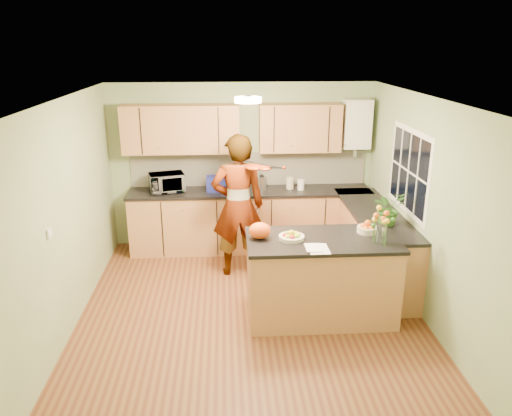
{
  "coord_description": "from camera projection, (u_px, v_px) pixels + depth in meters",
  "views": [
    {
      "loc": [
        -0.26,
        -5.23,
        3.08
      ],
      "look_at": [
        0.1,
        0.5,
        1.14
      ],
      "focal_mm": 35.0,
      "sensor_mm": 36.0,
      "label": 1
    }
  ],
  "objects": [
    {
      "name": "floor",
      "position": [
        250.0,
        312.0,
        5.94
      ],
      "size": [
        4.5,
        4.5,
        0.0
      ],
      "primitive_type": "plane",
      "color": "#5B2C1A",
      "rests_on": "ground"
    },
    {
      "name": "ceiling",
      "position": [
        249.0,
        99.0,
        5.14
      ],
      "size": [
        4.0,
        4.5,
        0.02
      ],
      "primitive_type": "cube",
      "color": "white",
      "rests_on": "wall_back"
    },
    {
      "name": "wall_back",
      "position": [
        242.0,
        165.0,
        7.67
      ],
      "size": [
        4.0,
        0.02,
        2.5
      ],
      "primitive_type": "cube",
      "color": "gray",
      "rests_on": "floor"
    },
    {
      "name": "wall_front",
      "position": [
        267.0,
        321.0,
        3.42
      ],
      "size": [
        4.0,
        0.02,
        2.5
      ],
      "primitive_type": "cube",
      "color": "gray",
      "rests_on": "floor"
    },
    {
      "name": "wall_left",
      "position": [
        67.0,
        217.0,
        5.42
      ],
      "size": [
        0.02,
        4.5,
        2.5
      ],
      "primitive_type": "cube",
      "color": "gray",
      "rests_on": "floor"
    },
    {
      "name": "wall_right",
      "position": [
        425.0,
        210.0,
        5.66
      ],
      "size": [
        0.02,
        4.5,
        2.5
      ],
      "primitive_type": "cube",
      "color": "gray",
      "rests_on": "floor"
    },
    {
      "name": "back_counter",
      "position": [
        250.0,
        219.0,
        7.64
      ],
      "size": [
        3.64,
        0.62,
        0.94
      ],
      "color": "#A97043",
      "rests_on": "floor"
    },
    {
      "name": "right_counter",
      "position": [
        373.0,
        245.0,
        6.7
      ],
      "size": [
        0.62,
        2.24,
        0.94
      ],
      "color": "#A97043",
      "rests_on": "floor"
    },
    {
      "name": "splashback",
      "position": [
        249.0,
        169.0,
        7.68
      ],
      "size": [
        3.6,
        0.02,
        0.52
      ],
      "primitive_type": "cube",
      "color": "white",
      "rests_on": "back_counter"
    },
    {
      "name": "upper_cabinets",
      "position": [
        230.0,
        128.0,
        7.31
      ],
      "size": [
        3.2,
        0.34,
        0.7
      ],
      "color": "#A97043",
      "rests_on": "wall_back"
    },
    {
      "name": "boiler",
      "position": [
        356.0,
        124.0,
        7.42
      ],
      "size": [
        0.4,
        0.3,
        0.86
      ],
      "color": "white",
      "rests_on": "wall_back"
    },
    {
      "name": "window_right",
      "position": [
        409.0,
        171.0,
        6.13
      ],
      "size": [
        0.01,
        1.3,
        1.05
      ],
      "color": "white",
      "rests_on": "wall_right"
    },
    {
      "name": "light_switch",
      "position": [
        49.0,
        233.0,
        4.84
      ],
      "size": [
        0.02,
        0.09,
        0.09
      ],
      "primitive_type": "cube",
      "color": "white",
      "rests_on": "wall_left"
    },
    {
      "name": "ceiling_lamp",
      "position": [
        248.0,
        100.0,
        5.44
      ],
      "size": [
        0.3,
        0.3,
        0.07
      ],
      "color": "#FFEABF",
      "rests_on": "ceiling"
    },
    {
      "name": "peninsula_island",
      "position": [
        321.0,
        278.0,
        5.73
      ],
      "size": [
        1.7,
        0.87,
        0.97
      ],
      "color": "#A97043",
      "rests_on": "floor"
    },
    {
      "name": "fruit_dish",
      "position": [
        292.0,
        236.0,
        5.54
      ],
      "size": [
        0.29,
        0.29,
        0.1
      ],
      "color": "beige",
      "rests_on": "peninsula_island"
    },
    {
      "name": "orange_bowl",
      "position": [
        368.0,
        228.0,
        5.73
      ],
      "size": [
        0.24,
        0.24,
        0.14
      ],
      "color": "beige",
      "rests_on": "peninsula_island"
    },
    {
      "name": "flower_vase",
      "position": [
        382.0,
        218.0,
        5.34
      ],
      "size": [
        0.24,
        0.24,
        0.45
      ],
      "rotation": [
        0.0,
        0.0,
        -0.13
      ],
      "color": "silver",
      "rests_on": "peninsula_island"
    },
    {
      "name": "orange_bag",
      "position": [
        260.0,
        231.0,
        5.55
      ],
      "size": [
        0.3,
        0.28,
        0.18
      ],
      "primitive_type": "ellipsoid",
      "rotation": [
        0.0,
        0.0,
        0.34
      ],
      "color": "#F85214",
      "rests_on": "peninsula_island"
    },
    {
      "name": "papers",
      "position": [
        319.0,
        249.0,
        5.28
      ],
      "size": [
        0.21,
        0.29,
        0.01
      ],
      "primitive_type": "cube",
      "color": "white",
      "rests_on": "peninsula_island"
    },
    {
      "name": "violinist",
      "position": [
        238.0,
        206.0,
        6.66
      ],
      "size": [
        0.74,
        0.52,
        1.95
      ],
      "primitive_type": "imported",
      "rotation": [
        0.0,
        0.0,
        3.21
      ],
      "color": "#DDA687",
      "rests_on": "floor"
    },
    {
      "name": "violin",
      "position": [
        254.0,
        167.0,
        6.28
      ],
      "size": [
        0.63,
        0.54,
        0.16
      ],
      "primitive_type": null,
      "rotation": [
        0.17,
        0.0,
        -0.61
      ],
      "color": "#4A0D04",
      "rests_on": "violinist"
    },
    {
      "name": "microwave",
      "position": [
        167.0,
        183.0,
        7.38
      ],
      "size": [
        0.57,
        0.46,
        0.28
      ],
      "primitive_type": "imported",
      "rotation": [
        0.0,
        0.0,
        0.27
      ],
      "color": "white",
      "rests_on": "back_counter"
    },
    {
      "name": "blue_box",
      "position": [
        216.0,
        184.0,
        7.42
      ],
      "size": [
        0.29,
        0.21,
        0.23
      ],
      "primitive_type": "cube",
      "rotation": [
        0.0,
        0.0,
        0.03
      ],
      "color": "navy",
      "rests_on": "back_counter"
    },
    {
      "name": "kettle",
      "position": [
        262.0,
        183.0,
        7.47
      ],
      "size": [
        0.15,
        0.15,
        0.28
      ],
      "rotation": [
        0.0,
        0.0,
        0.23
      ],
      "color": "#B6B6BA",
      "rests_on": "back_counter"
    },
    {
      "name": "jar_cream",
      "position": [
        290.0,
        183.0,
        7.54
      ],
      "size": [
        0.12,
        0.12,
        0.17
      ],
      "primitive_type": "cylinder",
      "rotation": [
        0.0,
        0.0,
        -0.11
      ],
      "color": "beige",
      "rests_on": "back_counter"
    },
    {
      "name": "jar_white",
      "position": [
        301.0,
        185.0,
        7.48
      ],
      "size": [
        0.11,
        0.11,
        0.16
      ],
      "primitive_type": "cylinder",
      "rotation": [
        0.0,
        0.0,
        0.03
      ],
      "color": "white",
      "rests_on": "back_counter"
    },
    {
      "name": "potted_plant",
      "position": [
        389.0,
        208.0,
        6.03
      ],
      "size": [
        0.48,
        0.45,
        0.43
      ],
      "primitive_type": "imported",
      "rotation": [
        0.0,
        0.0,
        0.36
      ],
      "color": "#356923",
      "rests_on": "right_counter"
    }
  ]
}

